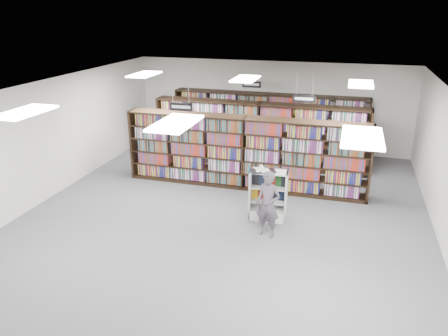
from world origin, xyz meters
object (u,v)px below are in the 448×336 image
(endcap_display, at_px, (268,202))
(shopper, at_px, (268,205))
(bookshelf_row_near, at_px, (244,153))
(open_book, at_px, (263,170))

(endcap_display, distance_m, shopper, 0.95)
(endcap_display, bearing_deg, bookshelf_row_near, 116.29)
(open_book, bearing_deg, shopper, -89.07)
(endcap_display, bearing_deg, shopper, -83.99)
(bookshelf_row_near, xyz_separation_m, shopper, (1.22, -2.70, -0.27))
(shopper, bearing_deg, open_book, 124.74)
(bookshelf_row_near, xyz_separation_m, open_book, (0.92, -1.92, 0.26))
(bookshelf_row_near, relative_size, shopper, 4.46)
(endcap_display, distance_m, open_book, 0.88)
(endcap_display, xyz_separation_m, open_book, (-0.15, -0.09, 0.86))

